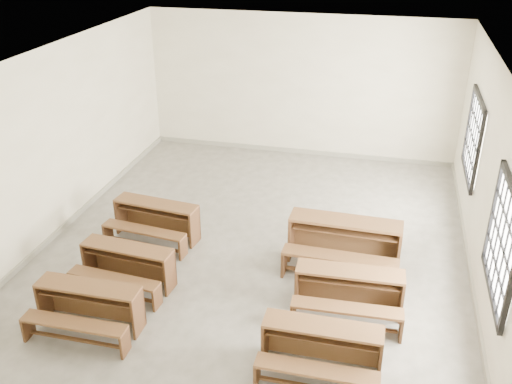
% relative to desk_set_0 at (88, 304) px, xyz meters
% --- Properties ---
extents(room, '(8.50, 8.50, 3.20)m').
position_rel_desk_set_0_xyz_m(room, '(1.78, 2.63, 1.77)').
color(room, gray).
rests_on(room, ground).
extents(desk_set_0, '(1.44, 0.75, 0.65)m').
position_rel_desk_set_0_xyz_m(desk_set_0, '(0.00, 0.00, 0.00)').
color(desk_set_0, brown).
rests_on(desk_set_0, ground).
extents(desk_set_1, '(1.48, 0.85, 0.64)m').
position_rel_desk_set_0_xyz_m(desk_set_1, '(0.07, 1.05, -0.00)').
color(desk_set_1, brown).
rests_on(desk_set_1, ground).
extents(desk_set_2, '(1.56, 0.94, 0.67)m').
position_rel_desk_set_0_xyz_m(desk_set_2, '(-0.05, 2.43, 0.01)').
color(desk_set_2, brown).
rests_on(desk_set_2, ground).
extents(desk_set_3, '(1.46, 0.76, 0.66)m').
position_rel_desk_set_0_xyz_m(desk_set_3, '(3.17, -0.08, 0.01)').
color(desk_set_3, brown).
rests_on(desk_set_3, ground).
extents(desk_set_4, '(1.53, 0.83, 0.67)m').
position_rel_desk_set_0_xyz_m(desk_set_4, '(3.39, 1.15, 0.02)').
color(desk_set_4, brown).
rests_on(desk_set_4, ground).
extents(desk_set_5, '(1.79, 0.96, 0.79)m').
position_rel_desk_set_0_xyz_m(desk_set_5, '(3.20, 2.35, 0.09)').
color(desk_set_5, brown).
rests_on(desk_set_5, ground).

